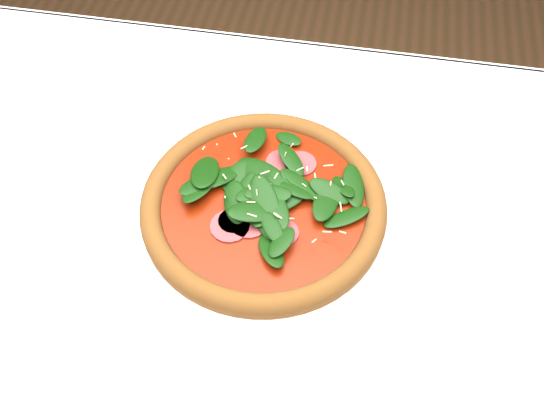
# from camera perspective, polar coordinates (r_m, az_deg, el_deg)

# --- Properties ---
(dining_table) EXTENTS (1.21, 0.81, 0.75)m
(dining_table) POSITION_cam_1_polar(r_m,az_deg,el_deg) (0.82, -3.61, -7.81)
(dining_table) COLOR white
(dining_table) RESTS_ON ground
(plate) EXTENTS (0.35, 0.35, 0.02)m
(plate) POSITION_cam_1_polar(r_m,az_deg,el_deg) (0.76, -0.79, -0.73)
(plate) COLOR white
(plate) RESTS_ON dining_table
(pizza) EXTENTS (0.40, 0.40, 0.04)m
(pizza) POSITION_cam_1_polar(r_m,az_deg,el_deg) (0.74, -0.81, 0.19)
(pizza) COLOR brown
(pizza) RESTS_ON plate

